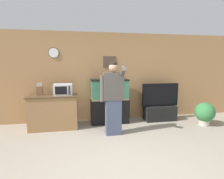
{
  "coord_description": "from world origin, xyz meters",
  "views": [
    {
      "loc": [
        -0.76,
        -2.67,
        1.71
      ],
      "look_at": [
        0.02,
        1.66,
        1.05
      ],
      "focal_mm": 28.0,
      "sensor_mm": 36.0,
      "label": 1
    }
  ],
  "objects_px": {
    "microwave": "(63,89)",
    "tv_on_stand": "(160,109)",
    "person_standing": "(113,97)",
    "potted_plant": "(205,113)",
    "aquarium_on_stand": "(109,101)",
    "counter_island": "(54,112)",
    "knife_block": "(40,90)"
  },
  "relations": [
    {
      "from": "microwave",
      "to": "knife_block",
      "type": "distance_m",
      "value": 0.6
    },
    {
      "from": "microwave",
      "to": "tv_on_stand",
      "type": "height_order",
      "value": "microwave"
    },
    {
      "from": "counter_island",
      "to": "potted_plant",
      "type": "height_order",
      "value": "counter_island"
    },
    {
      "from": "person_standing",
      "to": "tv_on_stand",
      "type": "bearing_deg",
      "value": 26.87
    },
    {
      "from": "tv_on_stand",
      "to": "potted_plant",
      "type": "distance_m",
      "value": 1.21
    },
    {
      "from": "knife_block",
      "to": "potted_plant",
      "type": "xyz_separation_m",
      "value": [
        4.42,
        -0.55,
        -0.67
      ]
    },
    {
      "from": "potted_plant",
      "to": "aquarium_on_stand",
      "type": "bearing_deg",
      "value": 164.94
    },
    {
      "from": "microwave",
      "to": "aquarium_on_stand",
      "type": "xyz_separation_m",
      "value": [
        1.26,
        0.2,
        -0.4
      ]
    },
    {
      "from": "tv_on_stand",
      "to": "microwave",
      "type": "bearing_deg",
      "value": -177.11
    },
    {
      "from": "aquarium_on_stand",
      "to": "knife_block",
      "type": "bearing_deg",
      "value": -175.49
    },
    {
      "from": "tv_on_stand",
      "to": "person_standing",
      "type": "xyz_separation_m",
      "value": [
        -1.59,
        -0.81,
        0.58
      ]
    },
    {
      "from": "counter_island",
      "to": "tv_on_stand",
      "type": "distance_m",
      "value": 3.06
    },
    {
      "from": "aquarium_on_stand",
      "to": "tv_on_stand",
      "type": "height_order",
      "value": "aquarium_on_stand"
    },
    {
      "from": "microwave",
      "to": "knife_block",
      "type": "xyz_separation_m",
      "value": [
        -0.59,
        0.06,
        -0.02
      ]
    },
    {
      "from": "microwave",
      "to": "person_standing",
      "type": "relative_size",
      "value": 0.27
    },
    {
      "from": "microwave",
      "to": "knife_block",
      "type": "height_order",
      "value": "knife_block"
    },
    {
      "from": "aquarium_on_stand",
      "to": "tv_on_stand",
      "type": "xyz_separation_m",
      "value": [
        1.53,
        -0.06,
        -0.3
      ]
    },
    {
      "from": "counter_island",
      "to": "knife_block",
      "type": "bearing_deg",
      "value": 172.25
    },
    {
      "from": "knife_block",
      "to": "person_standing",
      "type": "xyz_separation_m",
      "value": [
        1.79,
        -0.72,
        -0.1
      ]
    },
    {
      "from": "microwave",
      "to": "person_standing",
      "type": "xyz_separation_m",
      "value": [
        1.2,
        -0.67,
        -0.12
      ]
    },
    {
      "from": "aquarium_on_stand",
      "to": "potted_plant",
      "type": "xyz_separation_m",
      "value": [
        2.57,
        -0.69,
        -0.28
      ]
    },
    {
      "from": "person_standing",
      "to": "knife_block",
      "type": "bearing_deg",
      "value": 158.01
    },
    {
      "from": "microwave",
      "to": "potted_plant",
      "type": "relative_size",
      "value": 0.73
    },
    {
      "from": "counter_island",
      "to": "knife_block",
      "type": "xyz_separation_m",
      "value": [
        -0.33,
        0.04,
        0.57
      ]
    },
    {
      "from": "tv_on_stand",
      "to": "counter_island",
      "type": "bearing_deg",
      "value": -177.61
    },
    {
      "from": "counter_island",
      "to": "microwave",
      "type": "distance_m",
      "value": 0.64
    },
    {
      "from": "tv_on_stand",
      "to": "potted_plant",
      "type": "xyz_separation_m",
      "value": [
        1.03,
        -0.63,
        0.02
      ]
    },
    {
      "from": "microwave",
      "to": "aquarium_on_stand",
      "type": "relative_size",
      "value": 0.37
    },
    {
      "from": "counter_island",
      "to": "knife_block",
      "type": "relative_size",
      "value": 3.73
    },
    {
      "from": "microwave",
      "to": "person_standing",
      "type": "bearing_deg",
      "value": -29.04
    },
    {
      "from": "counter_island",
      "to": "tv_on_stand",
      "type": "relative_size",
      "value": 1.11
    },
    {
      "from": "potted_plant",
      "to": "tv_on_stand",
      "type": "bearing_deg",
      "value": 148.74
    }
  ]
}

